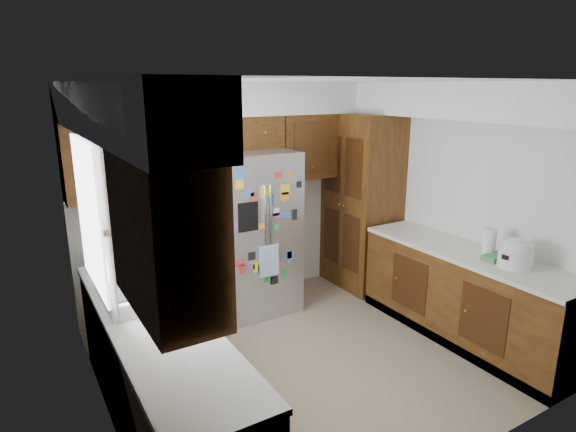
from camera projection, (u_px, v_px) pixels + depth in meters
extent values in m
plane|color=gray|center=(311.00, 356.00, 4.53)|extent=(3.60, 3.60, 0.00)
cube|color=silver|center=(235.00, 195.00, 5.52)|extent=(3.60, 0.04, 2.50)
cube|color=silver|center=(95.00, 268.00, 3.31)|extent=(0.04, 3.20, 2.50)
cube|color=silver|center=(454.00, 204.00, 5.09)|extent=(0.04, 3.20, 2.50)
cube|color=silver|center=(461.00, 295.00, 2.88)|extent=(3.60, 0.04, 2.50)
cube|color=white|center=(315.00, 80.00, 3.87)|extent=(3.60, 3.20, 0.02)
cube|color=white|center=(240.00, 99.00, 5.09)|extent=(3.60, 0.38, 0.35)
cube|color=white|center=(109.00, 108.00, 3.12)|extent=(0.38, 3.20, 0.35)
cube|color=white|center=(450.00, 100.00, 4.72)|extent=(0.38, 3.20, 0.35)
cube|color=#3A1B0B|center=(135.00, 159.00, 4.68)|extent=(1.33, 0.34, 0.75)
cube|color=#3A1B0B|center=(325.00, 145.00, 5.81)|extent=(1.33, 0.34, 0.75)
cube|color=#3A1B0B|center=(165.00, 234.00, 2.30)|extent=(0.34, 0.85, 0.75)
cube|color=white|center=(89.00, 215.00, 3.30)|extent=(0.02, 0.90, 1.05)
cube|color=white|center=(95.00, 215.00, 3.32)|extent=(0.01, 1.02, 1.15)
cube|color=blue|center=(152.00, 176.00, 4.61)|extent=(0.16, 0.02, 0.22)
cube|color=beige|center=(112.00, 158.00, 4.39)|extent=(0.16, 0.02, 0.20)
cube|color=#3A1B0B|center=(159.00, 380.00, 3.42)|extent=(0.60, 2.60, 0.88)
cube|color=#3A1B0B|center=(178.00, 284.00, 5.08)|extent=(0.75, 0.60, 0.88)
cube|color=white|center=(155.00, 321.00, 3.30)|extent=(0.63, 2.60, 0.04)
cube|color=white|center=(176.00, 243.00, 4.96)|extent=(0.75, 0.60, 0.04)
cube|color=black|center=(163.00, 426.00, 3.52)|extent=(0.60, 2.60, 0.10)
cube|color=#3A1B0B|center=(464.00, 297.00, 4.76)|extent=(0.60, 2.25, 0.88)
cube|color=white|center=(469.00, 253.00, 4.64)|extent=(0.63, 2.25, 0.04)
cube|color=black|center=(460.00, 332.00, 4.87)|extent=(0.60, 2.25, 0.10)
cube|color=#3A1B0B|center=(362.00, 202.00, 5.94)|extent=(0.60, 0.90, 2.15)
cube|color=#A9A9AE|center=(251.00, 233.00, 5.29)|extent=(0.90, 0.75, 1.80)
cylinder|color=silver|center=(266.00, 229.00, 4.91)|extent=(0.02, 0.02, 0.90)
cylinder|color=silver|center=(271.00, 228.00, 4.94)|extent=(0.02, 0.02, 0.90)
cube|color=black|center=(248.00, 217.00, 4.79)|extent=(0.22, 0.01, 0.30)
cube|color=white|center=(269.00, 261.00, 5.01)|extent=(0.22, 0.01, 0.34)
cube|color=yellow|center=(264.00, 192.00, 4.82)|extent=(0.10, 0.00, 0.11)
cube|color=#8C4C99|center=(277.00, 216.00, 4.96)|extent=(0.10, 0.00, 0.06)
cube|color=red|center=(278.00, 175.00, 4.86)|extent=(0.07, 0.00, 0.07)
cube|color=green|center=(275.00, 227.00, 4.98)|extent=(0.10, 0.00, 0.06)
cube|color=yellow|center=(258.00, 267.00, 4.98)|extent=(0.10, 0.00, 0.12)
cube|color=yellow|center=(285.00, 189.00, 4.94)|extent=(0.10, 0.00, 0.11)
cube|color=black|center=(252.00, 256.00, 4.91)|extent=(0.08, 0.00, 0.08)
cube|color=yellow|center=(290.00, 255.00, 5.15)|extent=(0.06, 0.00, 0.08)
cube|color=blue|center=(250.00, 193.00, 4.74)|extent=(0.08, 0.00, 0.07)
cube|color=white|center=(276.00, 212.00, 4.94)|extent=(0.07, 0.00, 0.08)
cube|color=black|center=(274.00, 280.00, 5.12)|extent=(0.09, 0.00, 0.09)
cube|color=#8C4C99|center=(235.00, 226.00, 4.73)|extent=(0.06, 0.00, 0.09)
cube|color=yellow|center=(240.00, 185.00, 4.66)|extent=(0.08, 0.00, 0.09)
cube|color=blue|center=(290.00, 256.00, 5.16)|extent=(0.09, 0.00, 0.11)
cube|color=black|center=(295.00, 215.00, 5.07)|extent=(0.06, 0.00, 0.11)
cube|color=green|center=(285.00, 274.00, 5.18)|extent=(0.06, 0.00, 0.10)
cube|color=red|center=(253.00, 198.00, 4.77)|extent=(0.06, 0.00, 0.11)
cube|color=blue|center=(261.00, 269.00, 5.01)|extent=(0.08, 0.00, 0.10)
cube|color=red|center=(240.00, 263.00, 4.85)|extent=(0.10, 0.00, 0.07)
cube|color=orange|center=(261.00, 226.00, 4.89)|extent=(0.09, 0.00, 0.06)
cube|color=blue|center=(271.00, 200.00, 4.88)|extent=(0.06, 0.00, 0.12)
cube|color=black|center=(299.00, 184.00, 5.01)|extent=(0.06, 0.00, 0.07)
cube|color=red|center=(242.00, 269.00, 4.89)|extent=(0.07, 0.00, 0.11)
cube|color=blue|center=(240.00, 175.00, 4.64)|extent=(0.08, 0.00, 0.09)
cube|color=orange|center=(289.00, 175.00, 4.92)|extent=(0.06, 0.00, 0.08)
cube|color=blue|center=(287.00, 214.00, 5.02)|extent=(0.08, 0.00, 0.07)
cube|color=#8C4C99|center=(252.00, 267.00, 4.94)|extent=(0.07, 0.00, 0.05)
cube|color=orange|center=(285.00, 197.00, 4.96)|extent=(0.09, 0.00, 0.10)
cube|color=green|center=(268.00, 277.00, 5.07)|extent=(0.09, 0.00, 0.11)
cube|color=#3A1B0B|center=(240.00, 132.00, 5.19)|extent=(0.96, 0.34, 0.35)
sphere|color=#1922A6|center=(208.00, 103.00, 4.87)|extent=(0.28, 0.28, 0.28)
cylinder|color=black|center=(264.00, 107.00, 5.27)|extent=(0.31, 0.31, 0.18)
ellipsoid|color=#333338|center=(264.00, 99.00, 5.24)|extent=(0.29, 0.29, 0.13)
cube|color=silver|center=(139.00, 290.00, 3.61)|extent=(0.52, 0.70, 0.12)
cube|color=black|center=(138.00, 282.00, 3.59)|extent=(0.44, 0.60, 0.02)
cylinder|color=silver|center=(109.00, 275.00, 3.47)|extent=(0.02, 0.02, 0.30)
cylinder|color=silver|center=(116.00, 257.00, 3.46)|extent=(0.16, 0.02, 0.02)
cube|color=yellow|center=(174.00, 300.00, 3.53)|extent=(0.10, 0.18, 0.04)
cube|color=black|center=(136.00, 270.00, 4.03)|extent=(0.18, 0.14, 0.10)
cylinder|color=black|center=(134.00, 248.00, 3.98)|extent=(0.16, 0.16, 0.28)
cylinder|color=#A9A9AE|center=(106.00, 258.00, 4.17)|extent=(0.14, 0.14, 0.20)
sphere|color=silver|center=(122.00, 250.00, 4.37)|extent=(0.20, 0.20, 0.20)
cube|color=#3F72B2|center=(103.00, 246.00, 4.49)|extent=(0.14, 0.10, 0.18)
cube|color=#BFB28C|center=(121.00, 244.00, 4.63)|extent=(0.10, 0.08, 0.14)
cylinder|color=silver|center=(125.00, 275.00, 3.90)|extent=(0.08, 0.08, 0.11)
cylinder|color=white|center=(516.00, 256.00, 4.21)|extent=(0.29, 0.29, 0.20)
ellipsoid|color=white|center=(517.00, 246.00, 4.19)|extent=(0.28, 0.28, 0.13)
cube|color=black|center=(506.00, 257.00, 4.14)|extent=(0.04, 0.06, 0.04)
cylinder|color=white|center=(489.00, 243.00, 4.47)|extent=(0.12, 0.12, 0.26)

